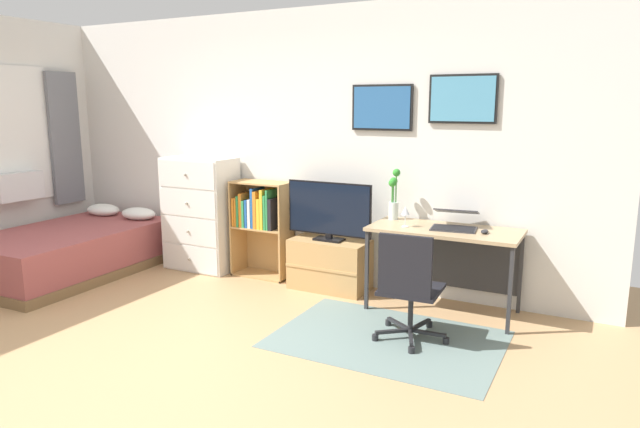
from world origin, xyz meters
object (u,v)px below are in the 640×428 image
(television, at_px, (329,211))
(wine_glass, at_px, (406,211))
(dresser, at_px, (201,214))
(tv_stand, at_px, (330,264))
(bed, at_px, (71,250))
(bookshelf, at_px, (260,220))
(laptop, at_px, (455,220))
(desk, at_px, (447,242))
(office_chair, at_px, (408,285))
(bamboo_vase, at_px, (394,197))
(computer_mouse, at_px, (485,232))

(television, bearing_deg, wine_glass, -11.28)
(dresser, xyz_separation_m, tv_stand, (1.56, 0.02, -0.36))
(bed, distance_m, television, 2.85)
(bookshelf, xyz_separation_m, laptop, (2.04, -0.07, 0.20))
(tv_stand, bearing_deg, dresser, -179.44)
(desk, height_order, laptop, laptop)
(office_chair, bearing_deg, television, 139.10)
(laptop, height_order, wine_glass, wine_glass)
(laptop, bearing_deg, bamboo_vase, 163.84)
(dresser, bearing_deg, television, -0.26)
(bookshelf, bearing_deg, office_chair, -25.48)
(laptop, height_order, computer_mouse, laptop)
(computer_mouse, bearing_deg, desk, 161.38)
(bamboo_vase, bearing_deg, television, -171.36)
(bookshelf, xyz_separation_m, tv_stand, (0.83, -0.04, -0.36))
(bed, relative_size, dresser, 1.68)
(dresser, relative_size, television, 1.40)
(television, height_order, desk, television)
(desk, distance_m, computer_mouse, 0.39)
(dresser, height_order, computer_mouse, dresser)
(office_chair, relative_size, bamboo_vase, 1.84)
(bamboo_vase, height_order, wine_glass, bamboo_vase)
(bed, distance_m, dresser, 1.43)
(television, distance_m, computer_mouse, 1.49)
(tv_stand, bearing_deg, laptop, -1.23)
(dresser, relative_size, laptop, 2.76)
(bookshelf, relative_size, tv_stand, 1.32)
(bed, xyz_separation_m, office_chair, (3.78, -0.06, 0.21))
(bookshelf, xyz_separation_m, television, (0.83, -0.07, 0.17))
(computer_mouse, distance_m, bamboo_vase, 0.91)
(laptop, distance_m, bamboo_vase, 0.62)
(bamboo_vase, relative_size, wine_glass, 2.60)
(computer_mouse, bearing_deg, bookshelf, 175.69)
(dresser, distance_m, tv_stand, 1.60)
(dresser, bearing_deg, laptop, -0.22)
(office_chair, height_order, bamboo_vase, bamboo_vase)
(tv_stand, height_order, bamboo_vase, bamboo_vase)
(bed, distance_m, office_chair, 3.79)
(desk, distance_m, wine_glass, 0.45)
(television, distance_m, desk, 1.15)
(computer_mouse, bearing_deg, television, 175.86)
(tv_stand, xyz_separation_m, desk, (1.14, -0.02, 0.36))
(office_chair, bearing_deg, wine_glass, 108.63)
(laptop, relative_size, wine_glass, 2.45)
(desk, bearing_deg, dresser, -180.00)
(dresser, relative_size, desk, 0.96)
(bed, height_order, dresser, dresser)
(bed, height_order, desk, desk)
(bed, distance_m, wine_glass, 3.62)
(bookshelf, distance_m, television, 0.85)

